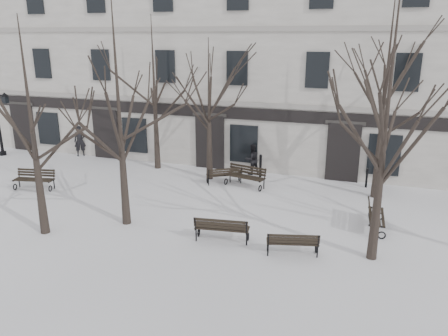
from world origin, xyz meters
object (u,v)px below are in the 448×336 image
at_px(tree_1, 117,87).
at_px(bench_3, 245,176).
at_px(lamp_post, 1,120).
at_px(tree_0, 29,103).
at_px(bench_4, 224,175).
at_px(bench_2, 293,242).
at_px(bench_5, 375,215).
at_px(tree_2, 389,96).
at_px(bench_0, 35,179).
at_px(bench_1, 222,228).

distance_m(tree_1, bench_3, 7.99).
bearing_deg(lamp_post, tree_0, -40.13).
bearing_deg(bench_4, bench_2, 94.69).
bearing_deg(tree_1, bench_4, 69.56).
bearing_deg(tree_1, bench_5, 15.71).
bearing_deg(bench_5, tree_2, 177.52).
distance_m(bench_2, bench_4, 7.62).
height_order(tree_1, tree_2, tree_2).
bearing_deg(bench_0, tree_1, -29.92).
bearing_deg(tree_1, bench_0, 161.15).
bearing_deg(bench_5, bench_1, 118.15).
xyz_separation_m(bench_1, bench_5, (5.09, 2.88, -0.01)).
height_order(tree_1, bench_4, tree_1).
height_order(bench_0, bench_5, bench_5).
bearing_deg(bench_3, bench_1, -69.12).
height_order(bench_3, bench_4, bench_3).
xyz_separation_m(bench_1, bench_2, (2.54, -0.21, -0.06)).
relative_size(bench_0, bench_2, 1.09).
bearing_deg(tree_1, tree_2, 0.65).
xyz_separation_m(bench_3, bench_5, (5.90, -3.05, -0.02)).
bearing_deg(bench_3, bench_0, -146.40).
bearing_deg(tree_0, bench_1, 12.07).
bearing_deg(bench_5, lamp_post, 78.16).
bearing_deg(bench_0, bench_4, 12.20).
bearing_deg(bench_2, lamp_post, -34.93).
distance_m(bench_0, bench_2, 12.98).
bearing_deg(tree_0, tree_1, 35.07).
bearing_deg(tree_2, bench_1, -175.15).
xyz_separation_m(tree_1, lamp_post, (-12.12, 6.47, -3.03)).
relative_size(tree_2, lamp_post, 2.23).
height_order(tree_1, bench_3, tree_1).
height_order(bench_1, lamp_post, lamp_post).
bearing_deg(bench_5, bench_0, 90.31).
distance_m(bench_2, lamp_post, 20.01).
height_order(tree_1, bench_2, tree_1).
relative_size(tree_0, tree_1, 0.92).
distance_m(tree_0, bench_3, 10.16).
height_order(tree_0, lamp_post, tree_0).
height_order(tree_2, bench_0, tree_2).
xyz_separation_m(tree_2, bench_0, (-15.22, 2.00, -4.80)).
bearing_deg(tree_2, bench_0, 172.51).
relative_size(bench_4, lamp_post, 0.46).
distance_m(bench_2, bench_5, 4.01).
distance_m(tree_1, lamp_post, 14.07).
distance_m(bench_4, bench_5, 7.65).
height_order(bench_0, bench_3, bench_3).
xyz_separation_m(bench_2, bench_5, (2.55, 3.09, 0.05)).
relative_size(bench_5, lamp_post, 0.50).
distance_m(tree_2, lamp_post, 22.32).
relative_size(tree_2, bench_2, 4.75).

